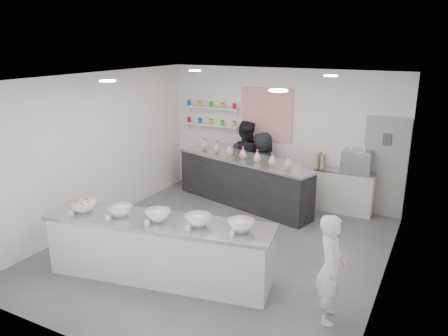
% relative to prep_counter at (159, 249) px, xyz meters
% --- Properties ---
extents(floor, '(6.00, 6.00, 0.00)m').
position_rel_prep_counter_xyz_m(floor, '(0.35, 1.28, -0.49)').
color(floor, '#515156').
rests_on(floor, ground).
extents(ceiling, '(6.00, 6.00, 0.00)m').
position_rel_prep_counter_xyz_m(ceiling, '(0.35, 1.28, 2.51)').
color(ceiling, white).
rests_on(ceiling, floor).
extents(back_wall, '(5.50, 0.00, 5.50)m').
position_rel_prep_counter_xyz_m(back_wall, '(0.35, 4.28, 1.01)').
color(back_wall, white).
rests_on(back_wall, floor).
extents(left_wall, '(0.00, 6.00, 6.00)m').
position_rel_prep_counter_xyz_m(left_wall, '(-2.40, 1.28, 1.01)').
color(left_wall, white).
rests_on(left_wall, floor).
extents(right_wall, '(0.00, 6.00, 6.00)m').
position_rel_prep_counter_xyz_m(right_wall, '(3.10, 1.28, 1.01)').
color(right_wall, white).
rests_on(right_wall, floor).
extents(back_door, '(0.88, 0.04, 2.10)m').
position_rel_prep_counter_xyz_m(back_door, '(2.65, 4.25, 0.56)').
color(back_door, gray).
rests_on(back_door, floor).
extents(pattern_panel, '(1.25, 0.03, 1.20)m').
position_rel_prep_counter_xyz_m(pattern_panel, '(0.00, 4.26, 1.46)').
color(pattern_panel, '#E53A51').
rests_on(pattern_panel, back_wall).
extents(jar_shelf_lower, '(1.45, 0.22, 0.04)m').
position_rel_prep_counter_xyz_m(jar_shelf_lower, '(-1.40, 4.18, 1.11)').
color(jar_shelf_lower, silver).
rests_on(jar_shelf_lower, back_wall).
extents(jar_shelf_upper, '(1.45, 0.22, 0.04)m').
position_rel_prep_counter_xyz_m(jar_shelf_upper, '(-1.40, 4.18, 1.53)').
color(jar_shelf_upper, silver).
rests_on(jar_shelf_upper, back_wall).
extents(preserve_jars, '(1.45, 0.10, 0.56)m').
position_rel_prep_counter_xyz_m(preserve_jars, '(-1.40, 4.16, 1.39)').
color(preserve_jars, red).
rests_on(preserve_jars, jar_shelf_lower).
extents(downlight_0, '(0.24, 0.24, 0.02)m').
position_rel_prep_counter_xyz_m(downlight_0, '(-1.05, 0.28, 2.49)').
color(downlight_0, white).
rests_on(downlight_0, ceiling).
extents(downlight_1, '(0.24, 0.24, 0.02)m').
position_rel_prep_counter_xyz_m(downlight_1, '(1.75, 0.28, 2.49)').
color(downlight_1, white).
rests_on(downlight_1, ceiling).
extents(downlight_2, '(0.24, 0.24, 0.02)m').
position_rel_prep_counter_xyz_m(downlight_2, '(-1.05, 2.88, 2.49)').
color(downlight_2, white).
rests_on(downlight_2, ceiling).
extents(downlight_3, '(0.24, 0.24, 0.02)m').
position_rel_prep_counter_xyz_m(downlight_3, '(1.75, 2.88, 2.49)').
color(downlight_3, white).
rests_on(downlight_3, ceiling).
extents(prep_counter, '(3.66, 1.46, 0.97)m').
position_rel_prep_counter_xyz_m(prep_counter, '(0.00, 0.00, 0.00)').
color(prep_counter, silver).
rests_on(prep_counter, floor).
extents(back_bar, '(3.49, 1.52, 1.07)m').
position_rel_prep_counter_xyz_m(back_bar, '(-0.20, 3.44, 0.05)').
color(back_bar, black).
rests_on(back_bar, floor).
extents(sneeze_guard, '(3.29, 0.91, 0.29)m').
position_rel_prep_counter_xyz_m(sneeze_guard, '(-0.28, 3.15, 0.73)').
color(sneeze_guard, white).
rests_on(sneeze_guard, back_bar).
extents(espresso_ledge, '(1.25, 0.40, 0.93)m').
position_rel_prep_counter_xyz_m(espresso_ledge, '(1.90, 4.06, -0.02)').
color(espresso_ledge, silver).
rests_on(espresso_ledge, floor).
extents(espresso_machine, '(0.60, 0.41, 0.46)m').
position_rel_prep_counter_xyz_m(espresso_machine, '(2.12, 4.06, 0.67)').
color(espresso_machine, '#93969E').
rests_on(espresso_machine, espresso_ledge).
extents(cup_stacks, '(0.24, 0.24, 0.30)m').
position_rel_prep_counter_xyz_m(cup_stacks, '(1.35, 4.06, 0.59)').
color(cup_stacks, gray).
rests_on(cup_stacks, espresso_ledge).
extents(prep_bowls, '(3.03, 1.04, 0.16)m').
position_rel_prep_counter_xyz_m(prep_bowls, '(0.00, 0.00, 0.57)').
color(prep_bowls, white).
rests_on(prep_bowls, prep_counter).
extents(label_cards, '(2.66, 0.04, 0.07)m').
position_rel_prep_counter_xyz_m(label_cards, '(-0.10, -0.51, 0.52)').
color(label_cards, white).
rests_on(label_cards, prep_counter).
extents(cookie_bags, '(2.52, 0.84, 0.29)m').
position_rel_prep_counter_xyz_m(cookie_bags, '(-0.20, 3.44, 0.73)').
color(cookie_bags, '#FF95DE').
rests_on(cookie_bags, back_bar).
extents(woman_prep, '(0.50, 0.62, 1.49)m').
position_rel_prep_counter_xyz_m(woman_prep, '(2.60, 0.16, 0.26)').
color(woman_prep, silver).
rests_on(woman_prep, floor).
extents(staff_left, '(0.94, 0.76, 1.84)m').
position_rel_prep_counter_xyz_m(staff_left, '(-0.35, 3.88, 0.43)').
color(staff_left, black).
rests_on(staff_left, floor).
extents(staff_right, '(0.90, 0.72, 1.61)m').
position_rel_prep_counter_xyz_m(staff_right, '(0.08, 3.88, 0.32)').
color(staff_right, black).
rests_on(staff_right, floor).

